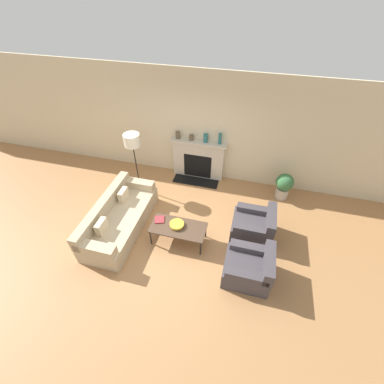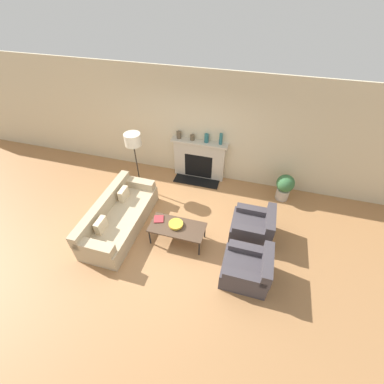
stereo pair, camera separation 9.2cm
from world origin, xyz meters
name	(u,v)px [view 2 (the right image)]	position (x,y,z in m)	size (l,w,h in m)	color
ground_plane	(168,236)	(0.00, 0.00, 0.00)	(18.00, 18.00, 0.00)	#A87547
wall_back	(197,127)	(0.00, 2.48, 1.45)	(18.00, 0.06, 2.90)	beige
fireplace	(199,160)	(0.11, 2.33, 0.55)	(1.52, 0.59, 1.14)	beige
couch	(119,217)	(-1.17, -0.02, 0.28)	(0.92, 2.24, 0.74)	tan
armchair_near	(248,269)	(1.81, -0.54, 0.28)	(0.88, 0.80, 0.73)	#423D42
armchair_far	(253,227)	(1.81, 0.55, 0.28)	(0.88, 0.80, 0.73)	#423D42
coffee_table	(177,228)	(0.25, -0.05, 0.41)	(1.18, 0.57, 0.44)	#4C3828
bowl	(176,224)	(0.22, -0.02, 0.49)	(0.31, 0.31, 0.07)	gold
book	(159,219)	(-0.20, 0.04, 0.45)	(0.26, 0.26, 0.02)	#9E2D33
floor_lamp	(133,143)	(-1.28, 1.36, 1.41)	(0.39, 0.39, 1.66)	black
mantel_vase_left	(179,135)	(-0.46, 2.35, 1.23)	(0.12, 0.12, 0.19)	brown
mantel_vase_center_left	(192,138)	(-0.09, 2.35, 1.21)	(0.12, 0.12, 0.15)	brown
mantel_vase_center_right	(207,138)	(0.29, 2.35, 1.25)	(0.11, 0.11, 0.23)	#28666B
mantel_vase_right	(221,139)	(0.66, 2.35, 1.28)	(0.08, 0.08, 0.30)	#28666B
potted_plant	(285,186)	(2.43, 2.01, 0.40)	(0.44, 0.44, 0.72)	#B2A899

